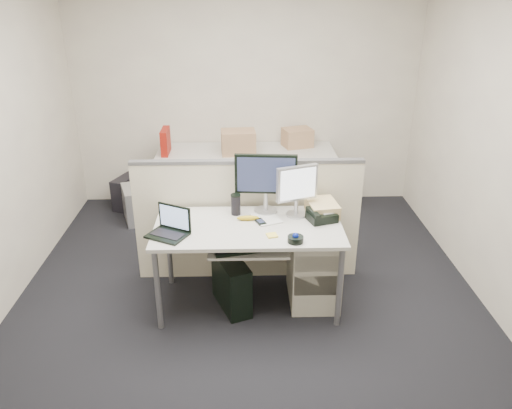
{
  "coord_description": "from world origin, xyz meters",
  "views": [
    {
      "loc": [
        -0.03,
        -3.56,
        2.51
      ],
      "look_at": [
        0.07,
        0.15,
        0.85
      ],
      "focal_mm": 35.0,
      "sensor_mm": 36.0,
      "label": 1
    }
  ],
  "objects_px": {
    "laptop": "(166,223)",
    "monitor_main": "(266,184)",
    "desk_phone": "(322,217)",
    "desk": "(248,233)"
  },
  "relations": [
    {
      "from": "laptop",
      "to": "monitor_main",
      "type": "bearing_deg",
      "value": 56.53
    },
    {
      "from": "monitor_main",
      "to": "desk_phone",
      "type": "bearing_deg",
      "value": -17.03
    },
    {
      "from": "desk",
      "to": "desk_phone",
      "type": "relative_size",
      "value": 6.87
    },
    {
      "from": "desk",
      "to": "desk_phone",
      "type": "height_order",
      "value": "desk_phone"
    },
    {
      "from": "monitor_main",
      "to": "laptop",
      "type": "relative_size",
      "value": 1.76
    },
    {
      "from": "laptop",
      "to": "desk_phone",
      "type": "height_order",
      "value": "laptop"
    },
    {
      "from": "monitor_main",
      "to": "laptop",
      "type": "xyz_separation_m",
      "value": [
        -0.77,
        -0.42,
        -0.15
      ]
    },
    {
      "from": "monitor_main",
      "to": "desk",
      "type": "bearing_deg",
      "value": -115.31
    },
    {
      "from": "laptop",
      "to": "desk",
      "type": "bearing_deg",
      "value": 42.49
    },
    {
      "from": "desk",
      "to": "monitor_main",
      "type": "height_order",
      "value": "monitor_main"
    }
  ]
}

